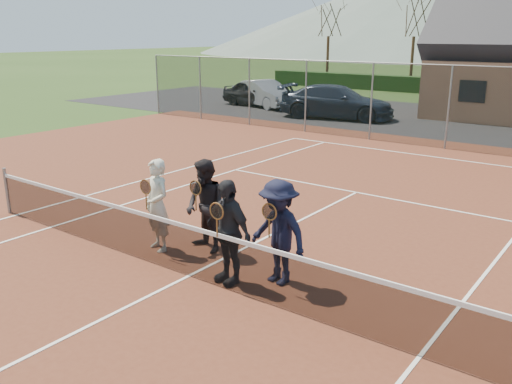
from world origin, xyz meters
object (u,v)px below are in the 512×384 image
tennis_net (188,248)px  player_b (206,206)px  car_c (337,102)px  player_d (279,232)px  player_a (157,205)px  car_b (265,94)px  car_a (257,93)px  player_c (228,231)px

tennis_net → player_b: player_b is taller
car_c → player_d: bearing=-166.4°
car_c → player_a: (5.51, -17.22, 0.11)m
player_a → car_b: bearing=120.4°
car_a → car_c: 6.13m
car_a → player_b: 21.88m
car_c → tennis_net: size_ratio=0.48×
car_c → player_c: 19.05m
player_a → player_d: same height
car_a → player_c: size_ratio=2.41×
car_a → car_b: (0.57, -0.03, 0.01)m
car_a → car_b: car_b is taller
car_b → player_d: size_ratio=2.53×
car_b → car_c: bearing=-85.4°
car_c → player_b: bearing=-171.4°
player_d → player_c: bearing=-145.8°
player_b → player_c: size_ratio=1.00×
car_a → player_a: 21.88m
tennis_net → player_c: size_ratio=6.49×
player_b → player_c: 1.45m
car_b → player_b: size_ratio=2.53×
car_a → player_c: 23.22m
player_c → car_c: bearing=113.2°
car_c → player_d: 18.90m
car_c → car_a: bearing=64.6°
player_b → player_d: 1.93m
car_c → player_d: player_d is taller
tennis_net → player_d: (1.37, 0.73, 0.38)m
player_c → player_d: (0.70, 0.47, -0.00)m
player_c → player_d: bearing=34.2°
car_b → player_b: player_b is taller
car_a → tennis_net: bearing=-141.2°
car_c → player_c: bearing=-168.9°
car_b → car_c: size_ratio=0.81×
car_b → player_d: bearing=-124.7°
player_a → player_c: 2.01m
car_b → player_d: (13.59, -18.42, 0.17)m
car_b → car_c: (5.40, -1.38, 0.07)m
player_b → player_d: (1.90, -0.33, -0.00)m
tennis_net → player_d: size_ratio=6.49×
player_d → player_a: bearing=-176.1°
tennis_net → player_a: bearing=157.5°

